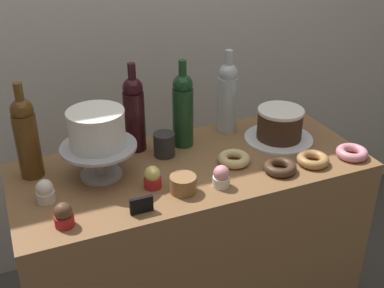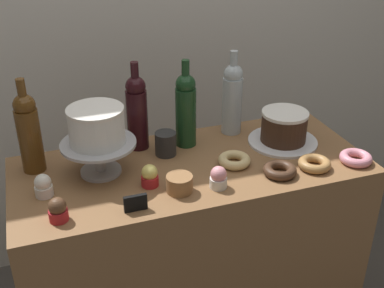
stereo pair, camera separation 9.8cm
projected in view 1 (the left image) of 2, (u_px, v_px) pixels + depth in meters
back_wall at (119, 6)px, 2.19m from camera, size 6.00×0.05×2.60m
display_counter at (192, 267)px, 1.90m from camera, size 1.22×0.52×0.93m
cake_stand_pedestal at (99, 155)px, 1.58m from camera, size 0.25×0.25×0.11m
white_layer_cake at (97, 128)px, 1.54m from camera, size 0.18×0.18×0.12m
silver_serving_platter at (278, 139)px, 1.85m from camera, size 0.26×0.26×0.01m
chocolate_round_cake at (280, 124)px, 1.82m from camera, size 0.17×0.17×0.12m
wine_bottle_dark_red at (134, 112)px, 1.72m from camera, size 0.08×0.08×0.33m
wine_bottle_green at (183, 109)px, 1.75m from camera, size 0.08×0.08×0.33m
wine_bottle_clear at (227, 96)px, 1.85m from camera, size 0.08×0.08×0.33m
wine_bottle_amber at (26, 136)px, 1.56m from camera, size 0.08×0.08×0.33m
cupcake_strawberry at (221, 177)px, 1.55m from camera, size 0.06×0.06×0.07m
cupcake_lemon at (152, 177)px, 1.54m from camera, size 0.06×0.06×0.07m
cupcake_chocolate at (64, 215)px, 1.37m from camera, size 0.06×0.06×0.07m
cupcake_vanilla at (45, 191)px, 1.47m from camera, size 0.06×0.06×0.07m
donut_glazed at (234, 159)px, 1.69m from camera, size 0.11×0.11×0.03m
donut_maple at (313, 160)px, 1.68m from camera, size 0.11×0.11×0.03m
donut_chocolate at (280, 167)px, 1.64m from camera, size 0.11×0.11×0.03m
donut_pink at (352, 153)px, 1.73m from camera, size 0.11×0.11×0.03m
cookie_stack at (183, 184)px, 1.52m from camera, size 0.08×0.08×0.05m
price_sign_chalkboard at (141, 205)px, 1.43m from camera, size 0.07×0.01×0.05m
coffee_cup_ceramic at (164, 144)px, 1.72m from camera, size 0.08×0.08×0.08m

